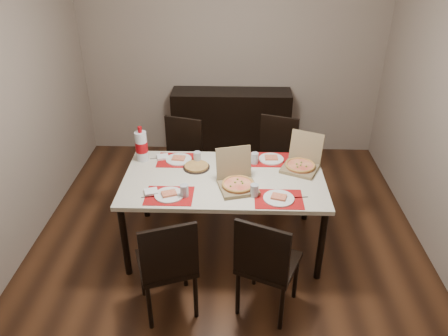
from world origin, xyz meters
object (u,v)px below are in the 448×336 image
at_px(sideboard, 231,125).
at_px(dip_bowl, 227,165).
at_px(chair_far_right, 275,156).
at_px(chair_far_left, 180,158).
at_px(soda_bottle, 141,146).
at_px(pizza_box_center, 237,182).
at_px(chair_near_right, 266,263).
at_px(chair_near_left, 168,263).
at_px(dining_table, 224,184).

bearing_deg(sideboard, dip_bowl, -90.28).
height_order(chair_far_right, dip_bowl, chair_far_right).
xyz_separation_m(chair_far_left, dip_bowl, (0.53, -0.60, 0.25)).
bearing_deg(soda_bottle, chair_far_right, 23.27).
bearing_deg(dip_bowl, chair_far_right, 52.65).
bearing_deg(dip_bowl, pizza_box_center, -75.70).
xyz_separation_m(sideboard, chair_far_right, (0.50, -0.97, 0.06)).
distance_m(chair_near_right, chair_far_left, 1.86).
height_order(chair_near_left, chair_far_right, same).
bearing_deg(chair_near_right, chair_far_left, 117.09).
height_order(dining_table, chair_far_right, chair_far_right).
xyz_separation_m(chair_near_right, chair_far_right, (0.19, 1.72, 0.00)).
distance_m(chair_near_left, dip_bowl, 1.19).
distance_m(dining_table, pizza_box_center, 0.22).
bearing_deg(sideboard, chair_far_right, -62.65).
bearing_deg(chair_far_left, pizza_box_center, -57.23).
height_order(chair_far_left, chair_far_right, same).
height_order(chair_near_left, dip_bowl, chair_near_left).
height_order(sideboard, chair_near_right, chair_near_right).
relative_size(chair_near_left, pizza_box_center, 2.23).
distance_m(dining_table, chair_far_right, 1.05).
bearing_deg(dining_table, pizza_box_center, -51.78).
height_order(chair_far_left, pizza_box_center, pizza_box_center).
bearing_deg(dining_table, soda_bottle, 158.55).
distance_m(pizza_box_center, soda_bottle, 1.03).
height_order(sideboard, soda_bottle, soda_bottle).
relative_size(chair_near_left, soda_bottle, 2.67).
xyz_separation_m(dining_table, chair_far_right, (0.54, 0.88, -0.17)).
bearing_deg(chair_far_left, chair_near_left, -86.44).
bearing_deg(soda_bottle, dining_table, -21.45).
relative_size(chair_far_right, soda_bottle, 2.67).
xyz_separation_m(sideboard, chair_near_left, (-0.43, -2.73, 0.06)).
xyz_separation_m(chair_near_right, dip_bowl, (-0.32, 1.05, 0.25)).
relative_size(pizza_box_center, soda_bottle, 1.20).
relative_size(chair_near_left, dip_bowl, 8.39).
bearing_deg(dining_table, chair_near_right, -67.73).
distance_m(chair_far_right, dip_bowl, 0.88).
height_order(dining_table, soda_bottle, soda_bottle).
bearing_deg(sideboard, dining_table, -91.02).
relative_size(chair_far_right, dip_bowl, 8.39).
distance_m(chair_far_right, pizza_box_center, 1.15).
distance_m(dining_table, dip_bowl, 0.23).
bearing_deg(dip_bowl, chair_far_left, 131.37).
bearing_deg(sideboard, chair_near_left, -98.96).
bearing_deg(chair_near_left, sideboard, 81.04).
bearing_deg(chair_far_left, dining_table, -58.32).
distance_m(chair_near_right, chair_far_right, 1.73).
bearing_deg(chair_far_right, pizza_box_center, -111.99).
bearing_deg(chair_near_left, dip_bowl, 68.78).
bearing_deg(soda_bottle, chair_near_left, -71.44).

